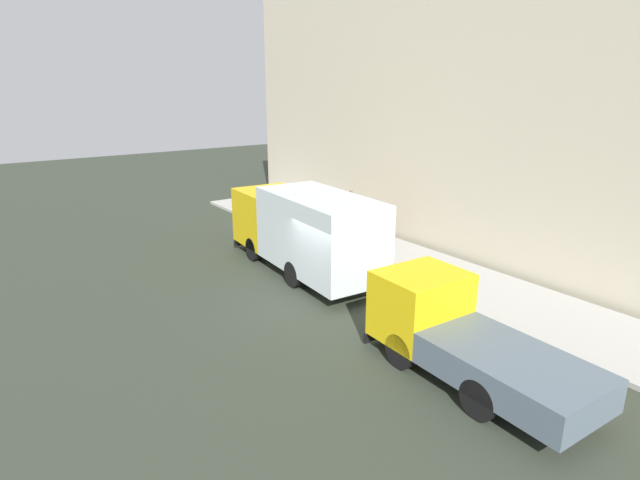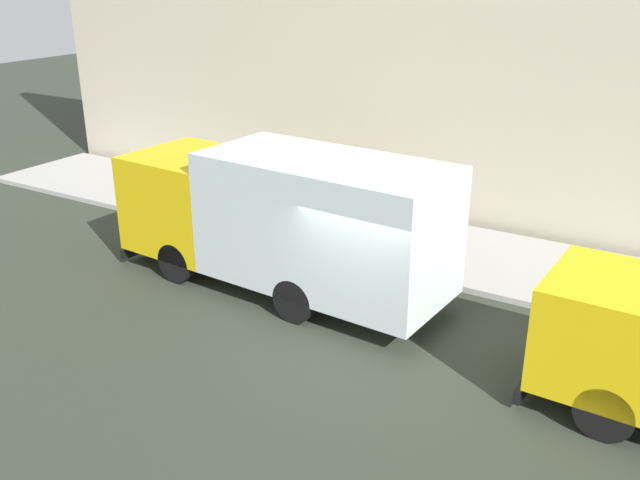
# 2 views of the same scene
# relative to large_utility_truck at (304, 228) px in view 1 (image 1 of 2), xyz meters

# --- Properties ---
(ground) EXTENTS (80.00, 80.00, 0.00)m
(ground) POSITION_rel_large_utility_truck_xyz_m (-1.19, -2.45, -1.67)
(ground) COLOR #2E352A
(sidewalk) EXTENTS (3.69, 30.00, 0.14)m
(sidewalk) POSITION_rel_large_utility_truck_xyz_m (3.66, -2.45, -1.61)
(sidewalk) COLOR #A5A39E
(sidewalk) RESTS_ON ground
(building_facade) EXTENTS (0.50, 30.00, 11.44)m
(building_facade) POSITION_rel_large_utility_truck_xyz_m (6.00, -2.45, 4.05)
(building_facade) COLOR beige
(building_facade) RESTS_ON ground
(large_utility_truck) EXTENTS (2.88, 7.75, 3.07)m
(large_utility_truck) POSITION_rel_large_utility_truck_xyz_m (0.00, 0.00, 0.00)
(large_utility_truck) COLOR #E2B80F
(large_utility_truck) RESTS_ON ground
(small_flatbed_truck) EXTENTS (2.33, 5.70, 2.18)m
(small_flatbed_truck) POSITION_rel_large_utility_truck_xyz_m (-0.94, -7.94, -0.64)
(small_flatbed_truck) COLOR yellow
(small_flatbed_truck) RESTS_ON ground
(pedestrian_walking) EXTENTS (0.48, 0.48, 1.64)m
(pedestrian_walking) POSITION_rel_large_utility_truck_xyz_m (4.91, 1.02, -0.67)
(pedestrian_walking) COLOR #4A3F54
(pedestrian_walking) RESTS_ON sidewalk
(pedestrian_standing) EXTENTS (0.42, 0.42, 1.72)m
(pedestrian_standing) POSITION_rel_large_utility_truck_xyz_m (5.08, 3.63, -0.62)
(pedestrian_standing) COLOR black
(pedestrian_standing) RESTS_ON sidewalk
(pedestrian_third) EXTENTS (0.47, 0.47, 1.63)m
(pedestrian_third) POSITION_rel_large_utility_truck_xyz_m (3.95, 6.23, -0.68)
(pedestrian_third) COLOR brown
(pedestrian_third) RESTS_ON sidewalk
(street_sign_post) EXTENTS (0.44, 0.08, 2.45)m
(street_sign_post) POSITION_rel_large_utility_truck_xyz_m (2.12, -0.52, -0.09)
(street_sign_post) COLOR #4C5156
(street_sign_post) RESTS_ON sidewalk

